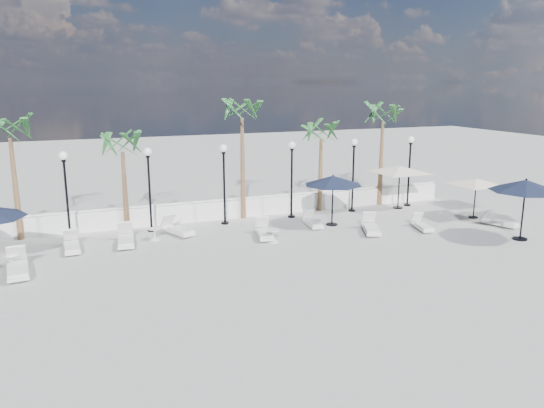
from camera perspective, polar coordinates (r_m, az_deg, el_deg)
name	(u,v)px	position (r m, az deg, el deg)	size (l,w,h in m)	color
ground	(275,266)	(19.82, 0.34, -6.71)	(100.00, 100.00, 0.00)	#A8A8A3
balustrade	(219,210)	(26.51, -5.72, -0.63)	(26.00, 0.30, 1.01)	white
lamppost_1	(66,183)	(24.17, -21.32, 2.12)	(0.36, 0.36, 3.84)	black
lamppost_2	(149,178)	(24.42, -13.10, 2.77)	(0.36, 0.36, 3.84)	black
lamppost_3	(224,173)	(25.16, -5.19, 3.35)	(0.36, 0.36, 3.84)	black
lamppost_4	(292,169)	(26.34, 2.14, 3.83)	(0.36, 0.36, 3.84)	black
lamppost_5	(353,165)	(27.92, 8.75, 4.21)	(0.36, 0.36, 3.84)	black
lamppost_6	(410,161)	(29.83, 14.59, 4.49)	(0.36, 0.36, 3.84)	black
palm_0	(10,135)	(24.79, -26.38, 6.68)	(2.60, 2.60, 5.50)	brown
palm_1	(122,149)	(24.90, -15.81, 5.75)	(2.60, 2.60, 4.70)	brown
palm_2	(242,115)	(25.98, -3.25, 9.51)	(2.60, 2.60, 6.10)	brown
palm_3	(321,136)	(27.72, 5.32, 7.28)	(2.60, 2.60, 4.90)	brown
palm_4	(383,119)	(29.51, 11.85, 8.92)	(2.60, 2.60, 5.70)	brown
lounger_0	(126,239)	(23.10, -15.46, -3.65)	(0.86, 2.08, 0.76)	white
lounger_1	(17,268)	(20.92, -25.70, -6.19)	(0.86, 2.17, 0.80)	white
lounger_2	(72,245)	(22.97, -20.73, -4.19)	(0.64, 1.85, 0.69)	white
lounger_3	(177,229)	(24.16, -10.13, -2.67)	(1.32, 2.05, 0.73)	white
lounger_4	(264,232)	(23.32, -0.85, -3.04)	(1.01, 1.99, 0.71)	white
lounger_5	(371,227)	(24.47, 10.59, -2.48)	(1.35, 2.06, 0.74)	white
lounger_6	(313,222)	(25.14, 4.38, -1.97)	(0.72, 1.71, 0.62)	white
lounger_7	(499,222)	(27.35, 23.25, -1.76)	(1.14, 1.81, 0.65)	white
lounger_8	(422,225)	(25.52, 15.84, -2.21)	(0.91, 1.72, 0.62)	white
side_table_0	(12,260)	(21.71, -26.20, -5.46)	(0.53, 0.53, 0.51)	white
side_table_1	(155,233)	(23.49, -12.50, -3.06)	(0.53, 0.53, 0.51)	white
side_table_2	(273,235)	(22.62, 0.11, -3.32)	(0.56, 0.56, 0.55)	white
parasol_navy_mid	(333,181)	(25.07, 6.58, 2.51)	(2.74, 2.74, 2.46)	black
parasol_navy_right	(526,186)	(24.95, 25.63, 1.77)	(3.02, 3.02, 2.71)	black
parasol_cream_sq_a	(400,166)	(29.14, 13.61, 3.97)	(5.06, 5.06, 2.48)	black
parasol_cream_sq_b	(477,179)	(28.20, 21.15, 2.54)	(4.30, 4.30, 2.16)	black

